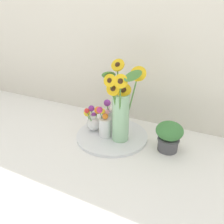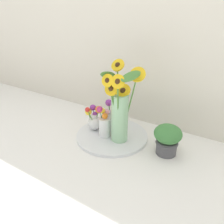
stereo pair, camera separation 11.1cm
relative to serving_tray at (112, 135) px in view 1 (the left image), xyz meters
name	(u,v)px [view 1 (the left image)]	position (x,y,z in m)	size (l,w,h in m)	color
ground_plane	(102,145)	(-0.01, -0.10, -0.01)	(6.00, 6.00, 0.00)	white
wall_back	(134,3)	(-0.01, 0.30, 0.69)	(3.60, 0.06, 1.40)	silver
serving_tray	(112,135)	(0.00, 0.00, 0.00)	(0.41, 0.41, 0.02)	silver
mason_jar_sunflowers	(121,109)	(0.06, -0.03, 0.19)	(0.22, 0.17, 0.43)	#99CC9E
vase_small_center	(105,124)	(-0.03, -0.03, 0.08)	(0.08, 0.08, 0.17)	white
vase_bulb_right	(93,120)	(-0.12, 0.00, 0.07)	(0.10, 0.10, 0.15)	white
vase_small_back	(110,117)	(-0.04, 0.06, 0.09)	(0.08, 0.06, 0.18)	white
potted_plant	(169,135)	(0.32, 0.01, 0.08)	(0.14, 0.14, 0.16)	#4C4C51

